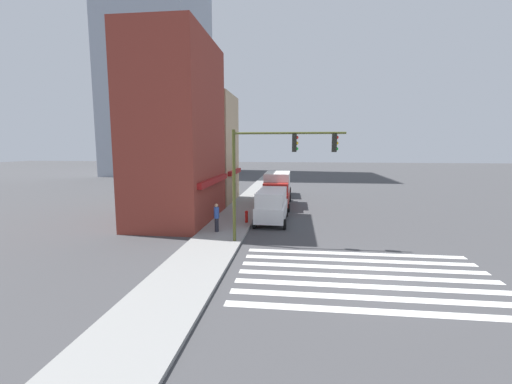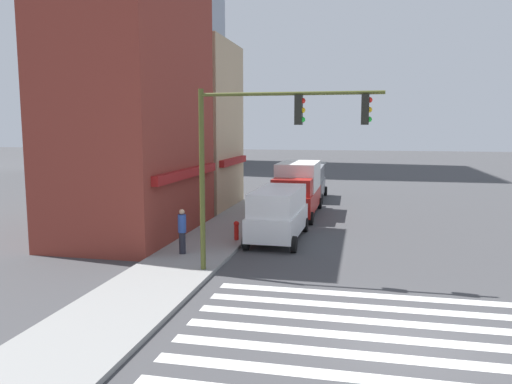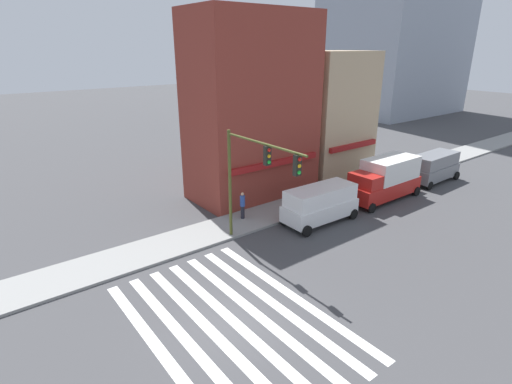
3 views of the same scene
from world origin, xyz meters
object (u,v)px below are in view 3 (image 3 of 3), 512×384
(van_white, at_px, (320,203))
(van_grey, at_px, (434,166))
(traffic_signal, at_px, (254,170))
(fire_hydrant, at_px, (290,208))
(box_truck_red, at_px, (385,178))
(pedestrian_blue_shirt, at_px, (243,205))

(van_white, relative_size, van_grey, 1.00)
(traffic_signal, relative_size, van_white, 1.26)
(traffic_signal, xyz_separation_m, fire_hydrant, (4.69, 2.21, -4.04))
(box_truck_red, bearing_deg, fire_hydrant, 167.64)
(traffic_signal, height_order, pedestrian_blue_shirt, traffic_signal)
(van_grey, relative_size, pedestrian_blue_shirt, 2.85)
(van_grey, bearing_deg, fire_hydrant, 171.83)
(traffic_signal, xyz_separation_m, van_white, (5.65, 0.51, -3.37))
(traffic_signal, relative_size, van_grey, 1.26)
(fire_hydrant, bearing_deg, van_white, -60.61)
(van_white, distance_m, fire_hydrant, 2.06)
(van_white, height_order, fire_hydrant, van_white)
(traffic_signal, bearing_deg, van_grey, 1.55)
(traffic_signal, distance_m, box_truck_red, 12.69)
(box_truck_red, height_order, pedestrian_blue_shirt, box_truck_red)
(van_white, relative_size, fire_hydrant, 6.00)
(van_white, bearing_deg, van_grey, 1.45)
(traffic_signal, bearing_deg, fire_hydrant, 25.27)
(fire_hydrant, bearing_deg, box_truck_red, -12.60)
(van_grey, bearing_deg, box_truck_red, 178.62)
(van_grey, xyz_separation_m, fire_hydrant, (-14.28, 1.70, -0.67))
(pedestrian_blue_shirt, bearing_deg, traffic_signal, -126.32)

